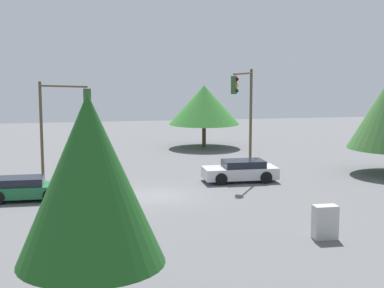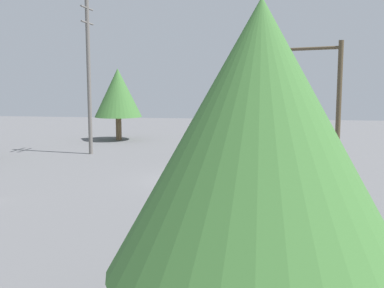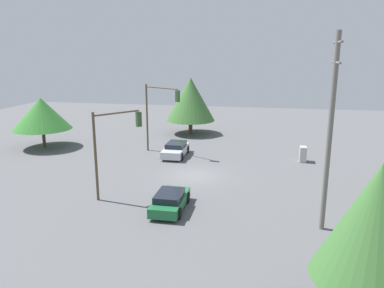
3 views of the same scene
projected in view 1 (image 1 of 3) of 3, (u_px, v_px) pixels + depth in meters
ground_plane at (156, 196)px, 31.78m from camera, size 80.00×80.00×0.00m
sedan_silver at (241, 171)px, 35.52m from camera, size 4.43×1.99×1.29m
sedan_green at (24, 189)px, 30.75m from camera, size 4.17×1.90×1.21m
traffic_signal_main at (60, 114)px, 34.79m from camera, size 3.07×2.42×6.01m
traffic_signal_cross at (245, 103)px, 36.88m from camera, size 2.41×3.95×6.71m
electrical_cabinet at (325, 222)px, 24.04m from camera, size 0.98×0.58×1.39m
tree_left at (204, 105)px, 49.24m from camera, size 5.95×5.95×5.22m
tree_right at (89, 180)px, 14.35m from camera, size 3.71×3.71×6.49m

